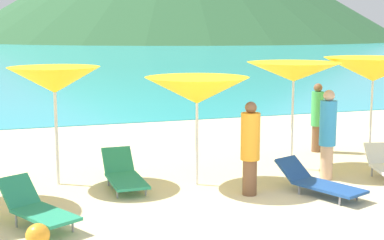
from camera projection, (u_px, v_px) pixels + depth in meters
name	position (u px, v px, depth m)	size (l,w,h in m)	color
ground_plane	(118.00, 130.00, 17.65)	(50.00, 100.00, 0.30)	beige
ocean_water	(10.00, 35.00, 223.97)	(650.00, 440.00, 0.02)	#2DADBC
umbrella_1	(54.00, 80.00, 10.67)	(1.85, 1.85, 2.26)	silver
umbrella_2	(197.00, 91.00, 10.66)	(2.07, 2.07, 2.07)	silver
umbrella_3	(294.00, 72.00, 11.84)	(1.96, 1.96, 2.27)	silver
umbrella_4	(373.00, 70.00, 12.45)	(2.30, 2.30, 2.34)	silver
lounge_chair_1	(318.00, 182.00, 10.26)	(1.16, 1.79, 0.56)	#1E478C
lounge_chair_2	(37.00, 207.00, 8.59)	(1.20, 1.60, 0.67)	#268C66
lounge_chair_3	(124.00, 174.00, 10.71)	(0.62, 1.65, 0.64)	#268C66
beachgoer_0	(250.00, 146.00, 10.15)	(0.34, 0.34, 1.70)	brown
beachgoer_1	(317.00, 115.00, 13.73)	(0.29, 0.29, 1.67)	brown
beachgoer_2	(328.00, 132.00, 11.22)	(0.33, 0.33, 1.78)	#DBAA84
beach_ball	(38.00, 235.00, 7.81)	(0.33, 0.33, 0.33)	orange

